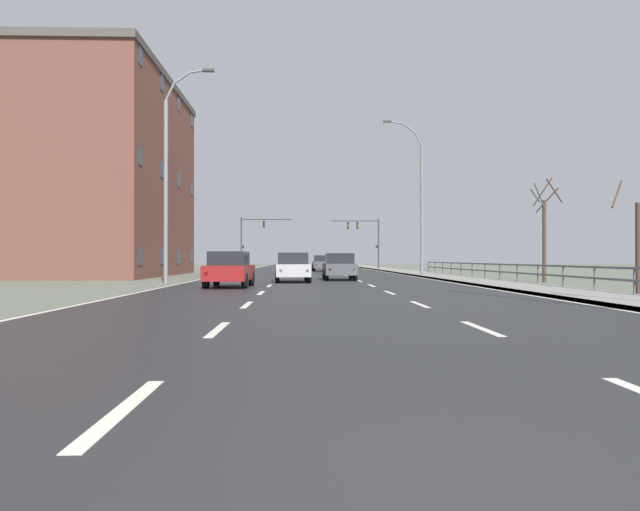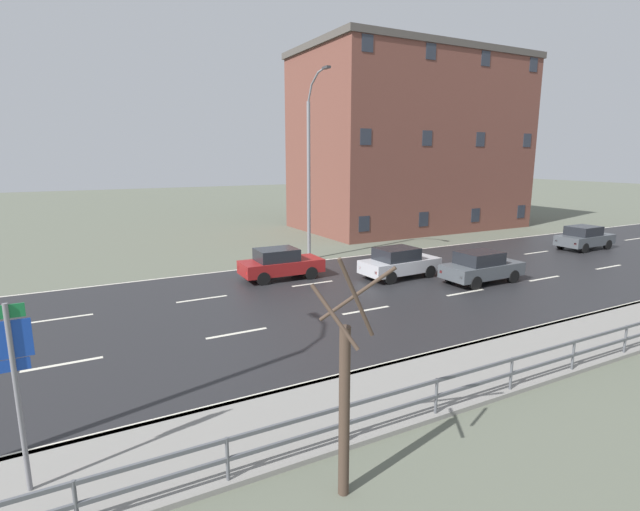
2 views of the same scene
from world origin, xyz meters
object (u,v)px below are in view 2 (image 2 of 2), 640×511
car_near_right (280,263)px  car_distant (481,267)px  highway_sign (15,376)px  brick_building (410,142)px  street_lamp_left_bank (310,171)px  car_near_left (584,237)px  car_mid_centre (399,262)px

car_near_right → car_distant: same height
highway_sign → car_near_right: 16.27m
car_near_right → brick_building: (-11.80, 17.37, 6.43)m
street_lamp_left_bank → car_near_left: bearing=71.7°
street_lamp_left_bank → car_near_left: 18.94m
street_lamp_left_bank → brick_building: bearing=121.0°
street_lamp_left_bank → car_near_right: (3.43, -3.46, -4.45)m
car_distant → car_near_right: bearing=-123.2°
street_lamp_left_bank → car_mid_centre: size_ratio=2.57×
car_mid_centre → car_near_left: bearing=88.5°
street_lamp_left_bank → car_distant: 10.98m
street_lamp_left_bank → car_near_right: 6.59m
car_mid_centre → car_distant: same height
car_near_left → brick_building: (-14.15, -3.56, 6.43)m
car_mid_centre → car_near_right: same height
car_near_left → brick_building: bearing=-167.0°
street_lamp_left_bank → brick_building: (-8.37, 13.92, 1.99)m
street_lamp_left_bank → car_distant: size_ratio=2.61×
highway_sign → car_near_left: bearing=107.8°
brick_building → car_near_right: bearing=-55.8°
street_lamp_left_bank → car_near_right: street_lamp_left_bank is taller
highway_sign → car_distant: 20.09m
highway_sign → car_mid_centre: bearing=121.6°
highway_sign → car_near_right: bearing=140.0°
street_lamp_left_bank → car_mid_centre: (6.10, 1.95, -4.45)m
car_near_right → car_distant: 9.91m
car_near_left → car_near_right: 21.07m
car_mid_centre → car_near_right: (-2.67, -5.40, 0.00)m
car_distant → car_mid_centre: bearing=-132.9°
car_mid_centre → brick_building: 19.85m
car_mid_centre → brick_building: (-14.47, 11.97, 6.43)m
highway_sign → brick_building: (-24.21, 27.78, 4.88)m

